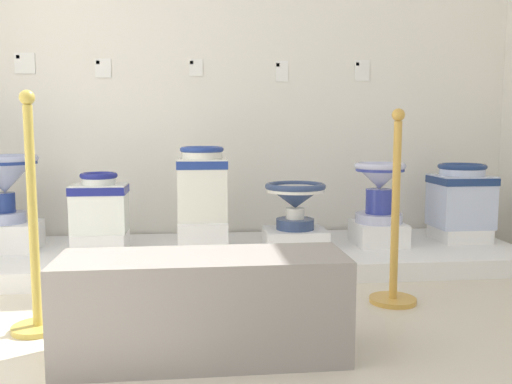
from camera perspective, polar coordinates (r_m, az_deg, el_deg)
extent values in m
cube|color=beige|center=(2.17, 2.61, -17.33)|extent=(6.06, 5.61, 0.02)
cube|color=white|center=(4.07, -1.90, 16.35)|extent=(4.26, 0.06, 3.12)
cube|color=white|center=(3.54, -1.09, -6.70)|extent=(3.55, 1.04, 0.11)
cube|color=white|center=(3.77, -24.72, -4.29)|extent=(0.38, 0.30, 0.18)
cylinder|color=#9DA8CF|center=(3.75, -24.81, -2.46)|extent=(0.23, 0.23, 0.07)
cylinder|color=navy|center=(3.73, -24.88, -1.01)|extent=(0.12, 0.12, 0.12)
cone|color=#9DA8CF|center=(3.72, -25.01, 1.58)|extent=(0.41, 0.41, 0.21)
cylinder|color=navy|center=(3.71, -25.08, 2.92)|extent=(0.40, 0.40, 0.03)
torus|color=#9DA8CF|center=(3.71, -25.09, 3.23)|extent=(0.42, 0.42, 0.04)
cylinder|color=navy|center=(3.71, -25.09, 3.15)|extent=(0.29, 0.29, 0.01)
cube|color=white|center=(3.55, -16.02, -5.02)|extent=(0.32, 0.28, 0.12)
cube|color=white|center=(3.52, -16.13, -1.65)|extent=(0.33, 0.25, 0.30)
cube|color=navy|center=(3.50, -16.19, 0.23)|extent=(0.34, 0.26, 0.05)
cylinder|color=white|center=(3.49, -16.23, 1.24)|extent=(0.20, 0.20, 0.05)
torus|color=navy|center=(3.49, -16.24, 1.67)|extent=(0.23, 0.23, 0.04)
cube|color=white|center=(3.47, -5.63, -4.47)|extent=(0.30, 0.39, 0.19)
cube|color=white|center=(3.43, -5.68, 0.27)|extent=(0.30, 0.27, 0.39)
cube|color=navy|center=(3.41, -5.71, 2.93)|extent=(0.31, 0.28, 0.05)
cylinder|color=white|center=(3.41, -5.73, 4.01)|extent=(0.25, 0.25, 0.06)
torus|color=navy|center=(3.41, -5.73, 4.49)|extent=(0.27, 0.27, 0.04)
cube|color=white|center=(3.53, 4.12, -4.87)|extent=(0.39, 0.32, 0.12)
cylinder|color=navy|center=(3.51, 4.13, -3.37)|extent=(0.25, 0.25, 0.07)
cylinder|color=white|center=(3.50, 4.14, -2.25)|extent=(0.12, 0.12, 0.07)
cone|color=navy|center=(3.48, 4.16, -0.55)|extent=(0.38, 0.38, 0.14)
cylinder|color=white|center=(3.48, 4.16, 0.27)|extent=(0.37, 0.37, 0.03)
torus|color=navy|center=(3.47, 4.17, 0.60)|extent=(0.39, 0.39, 0.04)
cylinder|color=white|center=(3.47, 4.17, 0.52)|extent=(0.27, 0.27, 0.01)
cube|color=white|center=(3.70, 12.74, -4.26)|extent=(0.32, 0.34, 0.15)
cylinder|color=silver|center=(3.68, 12.78, -2.67)|extent=(0.31, 0.31, 0.06)
cylinder|color=#2F3B97|center=(3.66, 12.83, -0.95)|extent=(0.18, 0.18, 0.16)
cone|color=silver|center=(3.64, 12.89, 1.51)|extent=(0.32, 0.32, 0.15)
cylinder|color=#2F3B97|center=(3.64, 12.92, 2.39)|extent=(0.32, 0.32, 0.03)
torus|color=silver|center=(3.64, 12.93, 2.70)|extent=(0.34, 0.34, 0.04)
cylinder|color=#2F3B97|center=(3.64, 12.92, 2.62)|extent=(0.23, 0.23, 0.01)
cube|color=white|center=(3.99, 20.62, -4.11)|extent=(0.32, 0.33, 0.09)
cube|color=silver|center=(3.96, 20.76, -0.90)|extent=(0.36, 0.33, 0.36)
cube|color=navy|center=(3.94, 20.84, 1.17)|extent=(0.37, 0.33, 0.05)
cylinder|color=silver|center=(3.94, 20.88, 2.10)|extent=(0.30, 0.30, 0.06)
torus|color=navy|center=(3.94, 20.90, 2.53)|extent=(0.32, 0.32, 0.04)
cube|color=white|center=(4.16, -23.18, 12.37)|extent=(0.14, 0.01, 0.14)
cube|color=#386BAD|center=(4.17, -23.80, 12.90)|extent=(0.02, 0.01, 0.02)
cube|color=white|center=(4.04, -15.80, 12.44)|extent=(0.11, 0.01, 0.13)
cube|color=#386BAD|center=(4.05, -16.32, 12.97)|extent=(0.02, 0.01, 0.02)
cube|color=white|center=(3.99, -6.34, 12.89)|extent=(0.10, 0.01, 0.12)
cube|color=#386BAD|center=(3.99, -6.80, 13.40)|extent=(0.02, 0.01, 0.02)
cube|color=white|center=(4.03, 2.74, 12.59)|extent=(0.09, 0.01, 0.15)
cube|color=#5B9E4C|center=(4.03, 2.32, 13.23)|extent=(0.02, 0.01, 0.02)
cube|color=white|center=(4.17, 11.11, 12.46)|extent=(0.11, 0.01, 0.15)
cube|color=#386BAD|center=(4.16, 10.65, 13.10)|extent=(0.02, 0.01, 0.02)
cylinder|color=gold|center=(2.61, -21.96, -13.11)|extent=(0.22, 0.22, 0.02)
cylinder|color=gold|center=(2.49, -22.45, -2.50)|extent=(0.04, 0.04, 0.95)
sphere|color=gold|center=(2.47, -22.98, 9.16)|extent=(0.06, 0.06, 0.06)
cylinder|color=gold|center=(2.88, 14.21, -10.97)|extent=(0.23, 0.23, 0.02)
cylinder|color=gold|center=(2.77, 14.48, -1.96)|extent=(0.04, 0.04, 0.89)
sphere|color=gold|center=(2.75, 14.77, 7.86)|extent=(0.06, 0.06, 0.06)
cube|color=gray|center=(2.12, -5.55, -11.91)|extent=(1.09, 0.36, 0.40)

